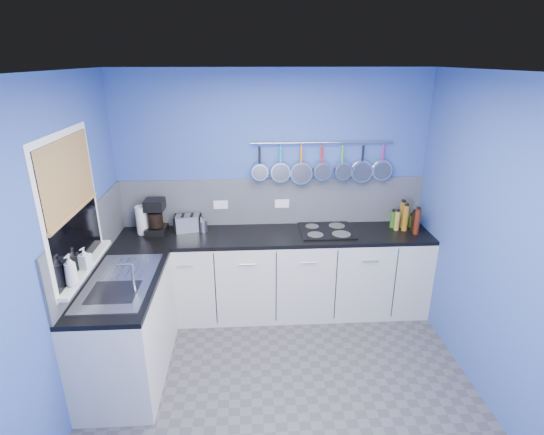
{
  "coord_description": "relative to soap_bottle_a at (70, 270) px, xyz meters",
  "views": [
    {
      "loc": [
        -0.26,
        -2.74,
        2.58
      ],
      "look_at": [
        -0.05,
        0.75,
        1.25
      ],
      "focal_mm": 27.79,
      "sensor_mm": 36.0,
      "label": 1
    }
  ],
  "objects": [
    {
      "name": "coffee_maker",
      "position": [
        0.33,
        1.3,
        -0.09
      ],
      "size": [
        0.21,
        0.23,
        0.36
      ],
      "primitive_type": null,
      "rotation": [
        0.0,
        0.0,
        -0.04
      ],
      "color": "black",
      "rests_on": "worktop_back"
    },
    {
      "name": "backsplash_left",
      "position": [
        -0.06,
        0.61,
        -0.02
      ],
      "size": [
        0.02,
        1.8,
        0.5
      ],
      "primitive_type": "cube",
      "color": "gray",
      "rests_on": "wall_left"
    },
    {
      "name": "ceiling",
      "position": [
        1.53,
        0.01,
        1.34
      ],
      "size": [
        3.2,
        3.0,
        0.02
      ],
      "primitive_type": "cube",
      "color": "white",
      "rests_on": "ground"
    },
    {
      "name": "cabinet_run_back",
      "position": [
        1.53,
        1.21,
        -0.74
      ],
      "size": [
        3.2,
        0.6,
        0.86
      ],
      "primitive_type": "cube",
      "color": "beige",
      "rests_on": "ground"
    },
    {
      "name": "wall_right",
      "position": [
        3.14,
        0.01,
        0.08
      ],
      "size": [
        0.02,
        3.0,
        2.5
      ],
      "primitive_type": "cube",
      "color": "#344F9F",
      "rests_on": "ground"
    },
    {
      "name": "paper_towel",
      "position": [
        0.2,
        1.3,
        -0.13
      ],
      "size": [
        0.16,
        0.16,
        0.29
      ],
      "primitive_type": "cylinder",
      "rotation": [
        0.0,
        0.0,
        0.32
      ],
      "color": "white",
      "rests_on": "worktop_back"
    },
    {
      "name": "worktop_back",
      "position": [
        1.53,
        1.21,
        -0.29
      ],
      "size": [
        3.2,
        0.6,
        0.04
      ],
      "primitive_type": "cube",
      "color": "black",
      "rests_on": "cabinet_run_back"
    },
    {
      "name": "condiment_4",
      "position": [
        2.89,
        1.22,
        -0.13
      ],
      "size": [
        0.06,
        0.06,
        0.27
      ],
      "primitive_type": "cylinder",
      "color": "#8C5914",
      "rests_on": "worktop_back"
    },
    {
      "name": "condiment_0",
      "position": [
        2.99,
        1.31,
        -0.2
      ],
      "size": [
        0.06,
        0.06,
        0.13
      ],
      "primitive_type": "cylinder",
      "color": "#3F721E",
      "rests_on": "worktop_back"
    },
    {
      "name": "canister",
      "position": [
        0.8,
        1.31,
        -0.2
      ],
      "size": [
        0.1,
        0.1,
        0.13
      ],
      "primitive_type": "cylinder",
      "rotation": [
        0.0,
        0.0,
        0.16
      ],
      "color": "silver",
      "rests_on": "worktop_back"
    },
    {
      "name": "condiment_6",
      "position": [
        2.97,
        1.12,
        -0.14
      ],
      "size": [
        0.05,
        0.05,
        0.27
      ],
      "primitive_type": "cylinder",
      "color": "#4C190C",
      "rests_on": "worktop_back"
    },
    {
      "name": "toaster",
      "position": [
        0.64,
        1.34,
        -0.19
      ],
      "size": [
        0.29,
        0.21,
        0.17
      ],
      "primitive_type": "cube",
      "rotation": [
        0.0,
        0.0,
        0.24
      ],
      "color": "silver",
      "rests_on": "worktop_back"
    },
    {
      "name": "condiment_1",
      "position": [
        2.89,
        1.32,
        -0.13
      ],
      "size": [
        0.07,
        0.07,
        0.28
      ],
      "primitive_type": "cylinder",
      "color": "brown",
      "rests_on": "worktop_back"
    },
    {
      "name": "socket_right",
      "position": [
        1.63,
        1.48,
        -0.04
      ],
      "size": [
        0.15,
        0.01,
        0.09
      ],
      "primitive_type": "cube",
      "color": "white",
      "rests_on": "backsplash_back"
    },
    {
      "name": "pan_1",
      "position": [
        1.61,
        1.45,
        0.41
      ],
      "size": [
        0.2,
        0.07,
        0.39
      ],
      "primitive_type": null,
      "color": "silver",
      "rests_on": "pot_rail"
    },
    {
      "name": "pan_5",
      "position": [
        2.45,
        1.45,
        0.4
      ],
      "size": [
        0.22,
        0.06,
        0.41
      ],
      "primitive_type": null,
      "color": "silver",
      "rests_on": "pot_rail"
    },
    {
      "name": "pan_4",
      "position": [
        2.24,
        1.45,
        0.43
      ],
      "size": [
        0.18,
        0.12,
        0.37
      ],
      "primitive_type": null,
      "color": "silver",
      "rests_on": "pot_rail"
    },
    {
      "name": "wall_left",
      "position": [
        -0.08,
        0.01,
        0.08
      ],
      "size": [
        0.02,
        3.0,
        2.5
      ],
      "primitive_type": "cube",
      "color": "#344F9F",
      "rests_on": "ground"
    },
    {
      "name": "pan_3",
      "position": [
        2.03,
        1.45,
        0.42
      ],
      "size": [
        0.18,
        0.11,
        0.37
      ],
      "primitive_type": null,
      "color": "silver",
      "rests_on": "pot_rail"
    },
    {
      "name": "condiment_5",
      "position": [
        2.81,
        1.23,
        -0.17
      ],
      "size": [
        0.05,
        0.05,
        0.21
      ],
      "primitive_type": "cylinder",
      "color": "olive",
      "rests_on": "worktop_back"
    },
    {
      "name": "soap_bottle_b",
      "position": [
        0.0,
        0.26,
        -0.03
      ],
      "size": [
        0.1,
        0.1,
        0.17
      ],
      "primitive_type": "imported",
      "rotation": [
        0.0,
        0.0,
        -0.31
      ],
      "color": "white",
      "rests_on": "window_sill"
    },
    {
      "name": "pan_2",
      "position": [
        1.82,
        1.45,
        0.4
      ],
      "size": [
        0.23,
        0.07,
        0.42
      ],
      "primitive_type": null,
      "color": "silver",
      "rests_on": "pot_rail"
    },
    {
      "name": "bamboo_blind",
      "position": [
        -0.03,
        0.31,
        0.61
      ],
      "size": [
        0.01,
        0.9,
        0.55
      ],
      "primitive_type": "cube",
      "color": "olive",
      "rests_on": "wall_left"
    },
    {
      "name": "hob",
      "position": [
        2.07,
        1.24,
        -0.26
      ],
      "size": [
        0.55,
        0.48,
        0.01
      ],
      "primitive_type": "cube",
      "color": "black",
      "rests_on": "worktop_back"
    },
    {
      "name": "pot_rail",
      "position": [
        2.03,
        1.46,
        0.61
      ],
      "size": [
        1.45,
        0.02,
        0.02
      ],
      "primitive_type": "cylinder",
      "rotation": [
        0.0,
        1.57,
        0.0
      ],
      "color": "silver",
      "rests_on": "wall_back"
    },
    {
      "name": "condiment_2",
      "position": [
        2.79,
        1.31,
        -0.18
      ],
      "size": [
        0.06,
        0.06,
        0.18
      ],
      "primitive_type": "cylinder",
      "color": "#265919",
      "rests_on": "worktop_back"
    },
    {
      "name": "window_frame",
      "position": [
        -0.05,
        0.31,
        0.38
      ],
      "size": [
        0.01,
        1.0,
        1.1
      ],
      "primitive_type": "cube",
      "color": "white",
      "rests_on": "wall_left"
    },
    {
      "name": "wall_front",
      "position": [
        1.53,
        -1.5,
        0.08
      ],
      "size": [
        3.2,
        0.02,
        2.5
      ],
      "primitive_type": "cube",
      "color": "#344F9F",
      "rests_on": "ground"
    },
    {
      "name": "worktop_left",
      "position": [
        0.23,
        0.31,
        -0.29
      ],
      "size": [
        0.6,
        1.2,
        0.04
      ],
      "primitive_type": "cube",
      "color": "black",
      "rests_on": "cabinet_run_left"
    },
    {
      "name": "mixer_tap",
      "position": [
        0.39,
        0.13,
        -0.14
      ],
      "size": [
        0.12,
        0.08,
        0.26
      ],
      "primitive_type": null,
      "color": "silver",
      "rests_on": "worktop_left"
    },
    {
      "name": "sink_unit",
      "position": [
        0.23,
        0.31,
        -0.27
      ],
      "size": [
        0.5,
        0.95,
        0.01
      ],
      "primitive_type": "cube",
      "color": "silver",
      "rests_on": "worktop_left"
    },
    {
      "name": "window_glass",
      "position": [
        -0.04,
        0.31,
        0.38
      ],
      "size": [
        0.01,
        0.9,
        1.0
      ],
      "primitive_type": "cube",
      "color": "black",
      "rests_on": "wall_left"
    },
    {
      "name": "soap_bottle_a",
      "position": [
        0.0,
        0.0,
        0.0
      ],
      "size": [
        0.1,
        0.1,
        0.24
      ],
      "primitive_type": "imported",
      "rotation": [
        0.0,
        0.0,
        -0.12
      ],
      "color": "white",
      "rests_on": "window_sill"
    },
    {
      "name": "backsplash_back",
      "position": [
        1.53,
        1.49,
        -0.02
      ],
      "size": [
        3.2,
        0.02,
        0.5
      ],
      "primitive_type": "cube",
      "color": "gray",
      "rests_on": "wall_back"
    },
    {
      "name": "pan_0",
      "position": [
        1.4,
        1.45,
        0.43
      ],
      "size": [
        0.17,
        0.12,
        0.36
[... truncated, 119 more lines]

